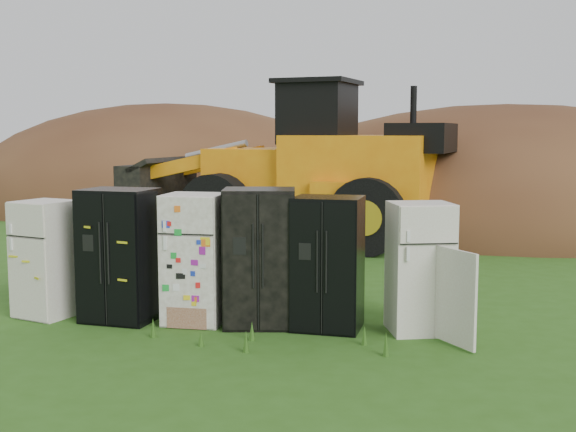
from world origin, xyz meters
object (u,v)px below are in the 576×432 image
fridge_sticker (195,259)px  fridge_dark_mid (259,257)px  fridge_leftmost (46,259)px  fridge_black_side (120,255)px  fridge_open_door (420,268)px  fridge_black_right (328,263)px  wheel_loader (280,161)px

fridge_sticker → fridge_dark_mid: (0.85, -0.00, 0.04)m
fridge_leftmost → fridge_sticker: fridge_sticker is taller
fridge_sticker → fridge_black_side: bearing=-175.2°
fridge_open_door → fridge_dark_mid: bearing=165.1°
fridge_black_side → fridge_black_right: 2.73m
fridge_black_right → wheel_loader: size_ratio=0.22×
fridge_open_door → fridge_sticker: bearing=165.1°
fridge_dark_mid → fridge_black_right: 0.88m
fridge_leftmost → fridge_black_right: 3.79m
fridge_leftmost → fridge_black_side: fridge_black_side is taller
fridge_black_side → fridge_dark_mid: 1.85m
fridge_leftmost → fridge_black_side: size_ratio=0.90×
fridge_open_door → wheel_loader: bearing=97.4°
fridge_leftmost → fridge_sticker: size_ratio=0.93×
fridge_leftmost → fridge_sticker: 2.06m
fridge_leftmost → fridge_black_right: fridge_black_right is taller
fridge_sticker → fridge_open_door: (2.86, -0.01, -0.03)m
fridge_leftmost → fridge_open_door: fridge_open_door is taller
wheel_loader → fridge_leftmost: bearing=-92.5°
fridge_black_side → fridge_sticker: fridge_black_side is taller
fridge_open_door → wheel_loader: 7.82m
fridge_black_side → fridge_dark_mid: fridge_dark_mid is taller
fridge_dark_mid → fridge_leftmost: bearing=171.2°
fridge_sticker → fridge_open_door: size_ratio=1.04×
fridge_black_right → fridge_open_door: 1.14m
fridge_dark_mid → fridge_open_door: 2.02m
fridge_black_side → fridge_black_right: fridge_black_side is taller
fridge_dark_mid → wheel_loader: 7.29m
fridge_sticker → wheel_loader: bearing=92.8°
fridge_sticker → wheel_loader: size_ratio=0.23×
fridge_leftmost → fridge_black_side: (1.06, -0.06, 0.09)m
fridge_dark_mid → wheel_loader: size_ratio=0.24×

